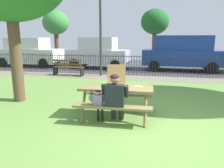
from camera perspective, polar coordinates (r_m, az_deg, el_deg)
name	(u,v)px	position (r m, az deg, el deg)	size (l,w,h in m)	color
ground	(150,110)	(6.22, 9.95, -6.65)	(28.00, 11.01, 0.02)	olive
cobblestone_walkway	(154,78)	(10.88, 10.86, 1.46)	(28.00, 1.40, 0.01)	gray
street_asphalt	(155,66)	(15.52, 11.21, 4.61)	(28.00, 8.00, 0.01)	#424247
picnic_table_foreground	(116,94)	(5.44, 1.17, -2.52)	(1.84, 1.53, 0.79)	olive
pizza_box_open	(116,82)	(5.48, 1.04, 0.51)	(0.53, 0.55, 0.53)	tan
pizza_slice_on_table	(139,86)	(5.47, 7.01, -0.59)	(0.27, 0.29, 0.02)	#F8DB6D
adult_at_table	(115,97)	(4.94, 0.89, -3.33)	(0.62, 0.60, 1.19)	#303030
child_at_table	(99,103)	(5.03, -3.51, -4.93)	(0.31, 0.30, 0.82)	black
iron_fence_streetside	(154,66)	(11.49, 11.04, 4.78)	(22.40, 0.03, 1.07)	#2D2823
park_bench_left	(68,68)	(11.60, -11.40, 4.20)	(1.62, 0.53, 0.85)	brown
lamp_post_walkway	(100,23)	(11.34, -3.04, 15.69)	(0.28, 0.28, 4.43)	#2D382D
parked_car_far_left	(29,52)	(16.25, -20.96, 7.96)	(4.40, 1.91, 1.94)	white
parked_car_left	(98,52)	(14.21, -3.58, 8.25)	(3.99, 2.01, 1.98)	silver
parked_car_center	(182,52)	(13.77, 17.93, 7.93)	(4.67, 2.10, 2.08)	navy
far_tree_left	(56,23)	(22.82, -14.56, 15.16)	(2.54, 2.54, 4.52)	brown
far_tree_midleft	(155,22)	(20.54, 11.18, 15.61)	(2.48, 2.48, 4.45)	brown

